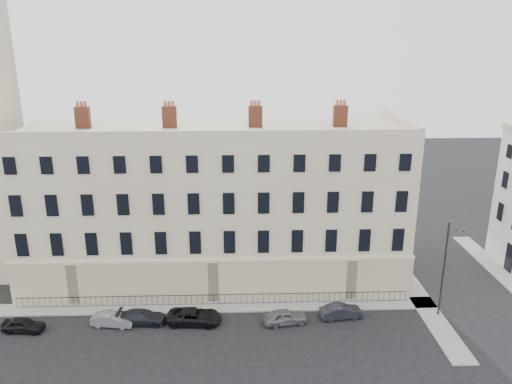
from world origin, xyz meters
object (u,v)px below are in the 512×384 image
(car_c, at_px, (142,317))
(streetlamp, at_px, (445,265))
(car_a, at_px, (23,325))
(car_d, at_px, (194,316))
(car_b, at_px, (113,319))
(car_e, at_px, (285,317))
(car_f, at_px, (341,311))

(car_c, distance_m, streetlamp, 25.88)
(car_a, xyz_separation_m, car_d, (13.95, 0.72, 0.05))
(car_a, height_order, car_c, car_c)
(car_b, relative_size, car_c, 0.86)
(car_a, distance_m, car_d, 13.97)
(car_b, height_order, car_c, car_c)
(car_b, xyz_separation_m, car_d, (6.81, 0.15, 0.05))
(car_b, bearing_deg, car_d, -80.56)
(car_a, height_order, car_e, car_e)
(car_a, distance_m, car_c, 9.58)
(car_c, height_order, car_e, car_e)
(car_d, distance_m, car_e, 7.67)
(car_a, distance_m, car_f, 26.53)
(car_c, height_order, car_d, car_d)
(car_a, height_order, car_f, car_f)
(car_f, bearing_deg, car_e, 90.03)
(car_a, distance_m, streetlamp, 35.35)
(car_c, xyz_separation_m, car_e, (12.06, -0.45, 0.04))
(car_f, bearing_deg, car_c, 82.59)
(car_a, xyz_separation_m, car_f, (26.51, 1.11, 0.02))
(car_d, relative_size, car_e, 1.23)
(car_e, bearing_deg, car_b, 80.41)
(car_c, distance_m, car_d, 4.41)
(car_d, bearing_deg, car_c, 92.58)
(car_a, relative_size, car_d, 0.75)
(car_c, relative_size, car_d, 0.89)
(car_c, bearing_deg, streetlamp, -86.69)
(car_d, bearing_deg, streetlamp, -84.83)
(car_e, xyz_separation_m, car_f, (4.90, 0.72, -0.03))
(car_e, bearing_deg, car_d, 78.66)
(car_a, bearing_deg, car_f, -82.02)
(car_b, relative_size, car_f, 0.96)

